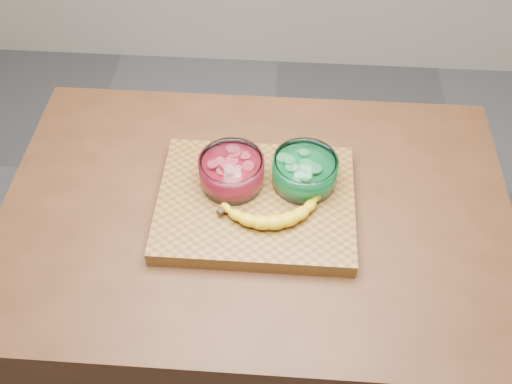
{
  "coord_description": "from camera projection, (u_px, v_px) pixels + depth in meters",
  "views": [
    {
      "loc": [
        0.06,
        -0.83,
        1.95
      ],
      "look_at": [
        0.0,
        0.0,
        0.96
      ],
      "focal_mm": 40.0,
      "sensor_mm": 36.0,
      "label": 1
    }
  ],
  "objects": [
    {
      "name": "counter",
      "position": [
        256.0,
        303.0,
        1.68
      ],
      "size": [
        1.2,
        0.8,
        0.9
      ],
      "primitive_type": "cube",
      "color": "#4B2A16",
      "rests_on": "ground"
    },
    {
      "name": "banana",
      "position": [
        271.0,
        209.0,
        1.26
      ],
      "size": [
        0.26,
        0.14,
        0.04
      ],
      "primitive_type": null,
      "color": "gold",
      "rests_on": "cutting_board"
    },
    {
      "name": "bowl_red",
      "position": [
        232.0,
        171.0,
        1.31
      ],
      "size": [
        0.15,
        0.15,
        0.07
      ],
      "color": "white",
      "rests_on": "cutting_board"
    },
    {
      "name": "ground",
      "position": [
        256.0,
        365.0,
        2.03
      ],
      "size": [
        3.5,
        3.5,
        0.0
      ],
      "primitive_type": "plane",
      "color": "slate",
      "rests_on": "ground"
    },
    {
      "name": "bowl_green",
      "position": [
        305.0,
        171.0,
        1.31
      ],
      "size": [
        0.15,
        0.15,
        0.07
      ],
      "color": "white",
      "rests_on": "cutting_board"
    },
    {
      "name": "cutting_board",
      "position": [
        256.0,
        203.0,
        1.32
      ],
      "size": [
        0.45,
        0.35,
        0.04
      ],
      "primitive_type": "cube",
      "color": "brown",
      "rests_on": "counter"
    }
  ]
}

